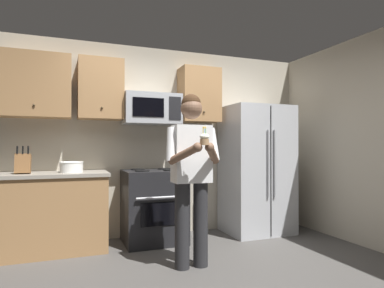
# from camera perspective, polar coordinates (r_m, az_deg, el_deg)

# --- Properties ---
(ground_plane) EXTENTS (6.00, 6.00, 0.00)m
(ground_plane) POSITION_cam_1_polar(r_m,az_deg,el_deg) (3.28, 2.45, -22.34)
(ground_plane) COLOR #474442
(wall_back) EXTENTS (4.40, 0.10, 2.60)m
(wall_back) POSITION_cam_1_polar(r_m,az_deg,el_deg) (4.71, -5.97, 0.47)
(wall_back) COLOR #B7AD99
(wall_back) RESTS_ON ground
(wall_right) EXTENTS (0.10, 4.40, 2.60)m
(wall_right) POSITION_cam_1_polar(r_m,az_deg,el_deg) (4.64, 27.31, 0.54)
(wall_right) COLOR #B7AD99
(wall_right) RESTS_ON ground
(oven_range) EXTENTS (0.76, 0.70, 0.93)m
(oven_range) POSITION_cam_1_polar(r_m,az_deg,el_deg) (4.36, -6.59, -10.53)
(oven_range) COLOR black
(oven_range) RESTS_ON ground
(microwave) EXTENTS (0.74, 0.41, 0.40)m
(microwave) POSITION_cam_1_polar(r_m,az_deg,el_deg) (4.43, -6.95, 5.97)
(microwave) COLOR #9EA0A5
(refrigerator) EXTENTS (0.90, 0.75, 1.80)m
(refrigerator) POSITION_cam_1_polar(r_m,az_deg,el_deg) (4.85, 11.02, -4.28)
(refrigerator) COLOR #B7BABF
(refrigerator) RESTS_ON ground
(cabinet_row_upper) EXTENTS (2.78, 0.36, 0.76)m
(cabinet_row_upper) POSITION_cam_1_polar(r_m,az_deg,el_deg) (4.42, -14.47, 9.02)
(cabinet_row_upper) COLOR #9E7247
(counter_left) EXTENTS (1.44, 0.66, 0.92)m
(counter_left) POSITION_cam_1_polar(r_m,az_deg,el_deg) (4.26, -24.21, -10.73)
(counter_left) COLOR #9E7247
(counter_left) RESTS_ON ground
(knife_block) EXTENTS (0.16, 0.15, 0.32)m
(knife_block) POSITION_cam_1_polar(r_m,az_deg,el_deg) (4.16, -27.09, -3.02)
(knife_block) COLOR brown
(knife_block) RESTS_ON counter_left
(bowl_large_white) EXTENTS (0.27, 0.27, 0.13)m
(bowl_large_white) POSITION_cam_1_polar(r_m,az_deg,el_deg) (4.18, -20.04, -3.68)
(bowl_large_white) COLOR white
(bowl_large_white) RESTS_ON counter_left
(person) EXTENTS (0.60, 0.48, 1.76)m
(person) POSITION_cam_1_polar(r_m,az_deg,el_deg) (3.36, -0.03, -4.35)
(person) COLOR #262628
(person) RESTS_ON ground
(cupcake) EXTENTS (0.09, 0.09, 0.17)m
(cupcake) POSITION_cam_1_polar(r_m,az_deg,el_deg) (3.05, 2.15, 0.86)
(cupcake) COLOR #A87F56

